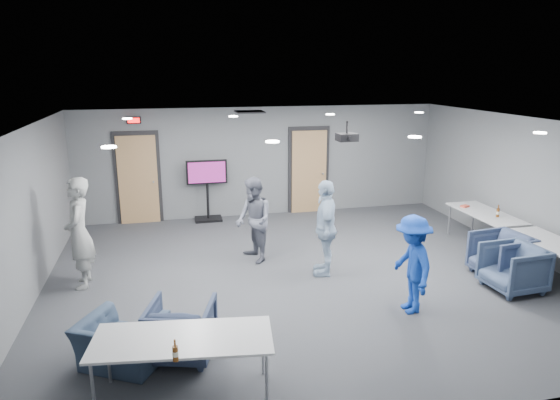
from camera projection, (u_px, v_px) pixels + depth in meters
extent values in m
plane|color=#33363A|center=(306.00, 274.00, 8.99)|extent=(9.00, 9.00, 0.00)
plane|color=white|center=(308.00, 124.00, 8.30)|extent=(9.00, 9.00, 0.00)
cube|color=slate|center=(262.00, 162.00, 12.41)|extent=(9.00, 0.02, 2.70)
cube|color=slate|center=(421.00, 305.00, 4.88)|extent=(9.00, 0.02, 2.70)
cube|color=slate|center=(25.00, 219.00, 7.65)|extent=(0.02, 8.00, 2.70)
cube|color=slate|center=(530.00, 188.00, 9.64)|extent=(0.02, 8.00, 2.70)
cube|color=black|center=(138.00, 178.00, 11.79)|extent=(1.06, 0.06, 2.24)
cube|color=#A97752|center=(138.00, 180.00, 11.76)|extent=(0.90, 0.05, 2.10)
cylinder|color=#999BA1|center=(154.00, 182.00, 11.80)|extent=(0.04, 0.10, 0.04)
cube|color=black|center=(309.00, 170.00, 12.72)|extent=(1.06, 0.06, 2.24)
cube|color=#A97752|center=(309.00, 172.00, 12.69)|extent=(0.90, 0.05, 2.10)
cylinder|color=#999BA1|center=(323.00, 174.00, 12.73)|extent=(0.04, 0.10, 0.04)
cube|color=black|center=(134.00, 120.00, 11.41)|extent=(0.32, 0.06, 0.16)
cube|color=#FF0C0C|center=(134.00, 120.00, 11.37)|extent=(0.26, 0.02, 0.11)
cube|color=black|center=(250.00, 112.00, 10.83)|extent=(0.60, 0.60, 0.03)
cylinder|color=white|center=(109.00, 147.00, 5.95)|extent=(0.18, 0.18, 0.02)
cylinder|color=white|center=(127.00, 119.00, 9.34)|extent=(0.18, 0.18, 0.02)
cylinder|color=white|center=(272.00, 142.00, 6.39)|extent=(0.18, 0.18, 0.02)
cylinder|color=white|center=(233.00, 116.00, 9.78)|extent=(0.18, 0.18, 0.02)
cylinder|color=white|center=(415.00, 137.00, 6.83)|extent=(0.18, 0.18, 0.02)
cylinder|color=white|center=(330.00, 114.00, 10.22)|extent=(0.18, 0.18, 0.02)
cylinder|color=white|center=(540.00, 133.00, 7.27)|extent=(0.18, 0.18, 0.02)
cylinder|color=white|center=(419.00, 112.00, 10.66)|extent=(0.18, 0.18, 0.02)
imported|color=#959895|center=(79.00, 233.00, 8.29)|extent=(0.49, 0.71, 1.88)
imported|color=slate|center=(254.00, 220.00, 9.44)|extent=(0.78, 0.91, 1.63)
imported|color=#ABC3DB|center=(325.00, 228.00, 8.84)|extent=(0.70, 1.09, 1.73)
imported|color=#193FA6|center=(412.00, 264.00, 7.46)|extent=(0.61, 1.01, 1.51)
imported|color=#384562|center=(501.00, 255.00, 8.83)|extent=(0.95, 0.93, 0.79)
imported|color=#3E4E6B|center=(513.00, 268.00, 8.26)|extent=(0.91, 0.89, 0.78)
imported|color=#313C55|center=(181.00, 329.00, 6.35)|extent=(1.00, 1.01, 0.75)
imported|color=#334258|center=(121.00, 343.00, 6.17)|extent=(1.24, 1.19, 0.62)
cube|color=#ACAEB1|center=(486.00, 213.00, 10.23)|extent=(0.75, 1.81, 0.03)
cylinder|color=#999BA1|center=(449.00, 220.00, 11.04)|extent=(0.04, 0.04, 0.70)
cylinder|color=#999BA1|center=(497.00, 245.00, 9.49)|extent=(0.04, 0.04, 0.70)
cylinder|color=#999BA1|center=(473.00, 218.00, 11.17)|extent=(0.04, 0.04, 0.70)
cylinder|color=#999BA1|center=(524.00, 242.00, 9.62)|extent=(0.04, 0.04, 0.70)
cube|color=#ACAEB1|center=(555.00, 244.00, 8.44)|extent=(0.74, 1.77, 0.03)
cylinder|color=#999BA1|center=(506.00, 249.00, 9.23)|extent=(0.04, 0.04, 0.70)
cylinder|color=#999BA1|center=(533.00, 247.00, 9.36)|extent=(0.04, 0.04, 0.70)
cube|color=#ACAEB1|center=(183.00, 339.00, 5.48)|extent=(2.06, 1.07, 0.03)
cylinder|color=#999BA1|center=(263.00, 348.00, 5.97)|extent=(0.04, 0.04, 0.70)
cylinder|color=#999BA1|center=(108.00, 356.00, 5.80)|extent=(0.04, 0.04, 0.70)
cylinder|color=#999BA1|center=(267.00, 381.00, 5.34)|extent=(0.04, 0.04, 0.70)
cylinder|color=#999BA1|center=(93.00, 391.00, 5.17)|extent=(0.04, 0.04, 0.70)
cylinder|color=#613310|center=(175.00, 354.00, 5.02)|extent=(0.06, 0.06, 0.16)
cylinder|color=#613310|center=(175.00, 343.00, 4.99)|extent=(0.02, 0.02, 0.07)
cylinder|color=beige|center=(175.00, 354.00, 5.02)|extent=(0.06, 0.06, 0.05)
cylinder|color=#613310|center=(498.00, 213.00, 9.92)|extent=(0.06, 0.06, 0.17)
cylinder|color=#613310|center=(499.00, 207.00, 9.88)|extent=(0.02, 0.02, 0.08)
cylinder|color=beige|center=(498.00, 213.00, 9.92)|extent=(0.07, 0.07, 0.06)
cube|color=#C44331|center=(465.00, 206.00, 10.64)|extent=(0.21, 0.17, 0.04)
cube|color=black|center=(208.00, 219.00, 12.20)|extent=(0.65, 0.46, 0.06)
cylinder|color=black|center=(208.00, 196.00, 12.06)|extent=(0.06, 0.06, 1.11)
cube|color=black|center=(207.00, 172.00, 11.90)|extent=(0.97, 0.07, 0.57)
cube|color=#781A64|center=(207.00, 172.00, 11.86)|extent=(0.88, 0.01, 0.50)
cylinder|color=black|center=(347.00, 127.00, 8.90)|extent=(0.04, 0.04, 0.22)
cube|color=black|center=(347.00, 137.00, 8.95)|extent=(0.35, 0.30, 0.14)
cylinder|color=black|center=(350.00, 138.00, 8.80)|extent=(0.08, 0.06, 0.08)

